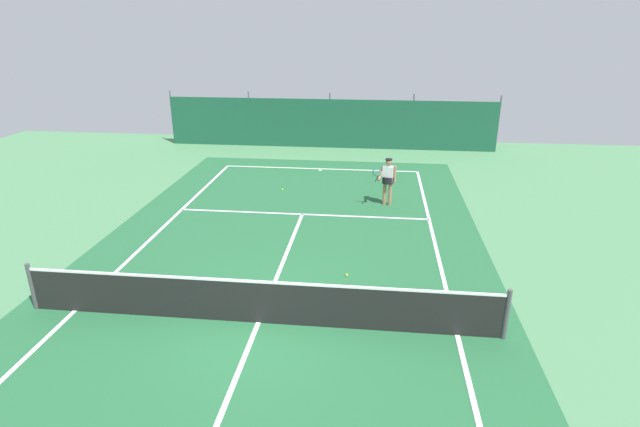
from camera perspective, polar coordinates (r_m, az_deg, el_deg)
name	(u,v)px	position (r m, az deg, el deg)	size (l,w,h in m)	color
ground_plane	(259,323)	(10.96, -6.97, -12.15)	(36.00, 36.00, 0.00)	#4C8456
court_surface	(259,322)	(10.96, -6.97, -12.13)	(11.02, 26.60, 0.01)	#236038
tennis_net	(257,302)	(10.69, -7.09, -9.85)	(10.12, 0.10, 1.10)	black
back_fence	(330,132)	(25.94, 1.19, 9.16)	(16.30, 0.98, 2.70)	#195138
tennis_player	(388,178)	(17.32, 7.67, 3.98)	(0.82, 0.68, 1.64)	#9E7051
tennis_ball_near_player	(282,190)	(19.01, -4.28, 2.72)	(0.07, 0.07, 0.07)	#CCDB33
tennis_ball_midcourt	(347,275)	(12.67, 3.05, -6.96)	(0.07, 0.07, 0.07)	#CCDB33
parked_car	(286,118)	(28.96, -3.92, 10.71)	(2.07, 4.23, 1.68)	black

